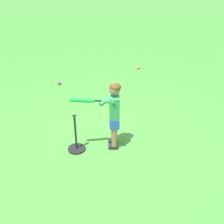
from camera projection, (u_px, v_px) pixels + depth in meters
name	position (u px, v px, depth m)	size (l,w,h in m)	color
ground_plane	(100.00, 141.00, 4.59)	(40.00, 40.00, 0.00)	#479338
child_batter	(112.00, 110.00, 4.17)	(0.77, 0.33, 1.08)	#232328
play_ball_near_batter	(138.00, 68.00, 7.63)	(0.08, 0.08, 0.08)	orange
play_ball_by_bucket	(59.00, 83.00, 6.66)	(0.08, 0.08, 0.08)	purple
batting_tee	(76.00, 144.00, 4.33)	(0.28, 0.28, 0.62)	black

